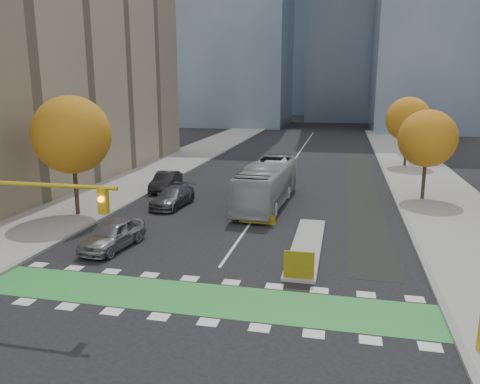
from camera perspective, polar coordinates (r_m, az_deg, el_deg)
The scene contains 18 objects.
ground at distance 19.19m, azimuth -6.53°, elevation -14.65°, with size 300.00×300.00×0.00m, color black.
sidewalk_west at distance 41.78m, azimuth -15.22°, elevation 0.30°, with size 7.00×120.00×0.15m, color gray.
sidewalk_east at distance 37.90m, azimuth 23.97°, elevation -1.63°, with size 7.00×120.00×0.15m, color gray.
curb_west at distance 40.29m, azimuth -10.80°, elevation 0.08°, with size 0.30×120.00×0.16m, color gray.
curb_east at distance 37.34m, azimuth 18.71°, elevation -1.40°, with size 0.30×120.00×0.16m, color gray.
bike_crossing at distance 20.46m, azimuth -5.14°, elevation -12.76°, with size 20.00×3.00×0.01m, color green.
centre_line at distance 57.03m, azimuth 6.60°, elevation 3.87°, with size 0.15×70.00×0.01m, color silver.
bike_lane_paint at distance 46.92m, azimuth 14.44°, elevation 1.61°, with size 2.50×50.00×0.01m, color black.
median_island at distance 26.59m, azimuth 8.14°, elevation -6.50°, with size 1.60×10.00×0.16m, color gray.
hazard_board at distance 21.85m, azimuth 7.19°, elevation -8.82°, with size 1.40×0.12×1.30m, color yellow.
building_west at distance 48.41m, azimuth -26.52°, elevation 15.91°, with size 16.00×44.00×25.00m, color gray.
tree_west at distance 33.33m, azimuth -19.83°, elevation 6.57°, with size 5.20×5.20×8.22m.
tree_east_near at distance 38.77m, azimuth 21.87°, elevation 6.07°, with size 4.40×4.40×7.08m.
tree_east_far at distance 54.59m, azimuth 19.82°, elevation 8.34°, with size 4.80×4.80×7.65m.
bus at distance 35.21m, azimuth 3.30°, elevation 1.01°, with size 2.71×11.58×3.23m, color #A5ABAD.
parked_car_a at distance 26.88m, azimuth -15.27°, elevation -5.03°, with size 1.86×4.63×1.58m, color gray.
parked_car_b at distance 40.63m, azimuth -9.01°, elevation 1.29°, with size 1.68×4.80×1.58m, color black.
parked_car_c at distance 35.22m, azimuth -8.20°, elevation -0.60°, with size 2.00×4.92×1.43m, color #4C4C51.
Camera 1 is at (5.72, -16.05, 8.84)m, focal length 35.00 mm.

